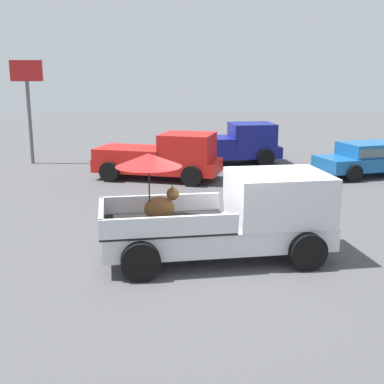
{
  "coord_description": "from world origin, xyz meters",
  "views": [
    {
      "loc": [
        -0.97,
        -10.72,
        4.09
      ],
      "look_at": [
        -0.47,
        1.78,
        1.1
      ],
      "focal_mm": 47.52,
      "sensor_mm": 36.0,
      "label": 1
    }
  ],
  "objects_px": {
    "pickup_truck_red": "(163,157)",
    "pickup_truck_far": "(230,144)",
    "pickup_truck_main": "(234,214)",
    "motel_sign": "(28,91)",
    "parked_sedan_near": "(369,157)"
  },
  "relations": [
    {
      "from": "pickup_truck_red",
      "to": "pickup_truck_far",
      "type": "bearing_deg",
      "value": 64.84
    },
    {
      "from": "pickup_truck_main",
      "to": "pickup_truck_far",
      "type": "height_order",
      "value": "pickup_truck_main"
    },
    {
      "from": "pickup_truck_far",
      "to": "motel_sign",
      "type": "height_order",
      "value": "motel_sign"
    },
    {
      "from": "pickup_truck_red",
      "to": "motel_sign",
      "type": "relative_size",
      "value": 1.12
    },
    {
      "from": "pickup_truck_main",
      "to": "pickup_truck_far",
      "type": "relative_size",
      "value": 1.06
    },
    {
      "from": "pickup_truck_far",
      "to": "motel_sign",
      "type": "xyz_separation_m",
      "value": [
        -8.95,
        0.36,
        2.35
      ]
    },
    {
      "from": "parked_sedan_near",
      "to": "motel_sign",
      "type": "xyz_separation_m",
      "value": [
        -14.19,
        3.34,
        2.49
      ]
    },
    {
      "from": "pickup_truck_red",
      "to": "parked_sedan_near",
      "type": "bearing_deg",
      "value": 19.16
    },
    {
      "from": "pickup_truck_main",
      "to": "pickup_truck_far",
      "type": "distance_m",
      "value": 11.93
    },
    {
      "from": "parked_sedan_near",
      "to": "pickup_truck_red",
      "type": "bearing_deg",
      "value": 166.68
    },
    {
      "from": "pickup_truck_main",
      "to": "pickup_truck_far",
      "type": "xyz_separation_m",
      "value": [
        1.27,
        11.86,
        -0.12
      ]
    },
    {
      "from": "parked_sedan_near",
      "to": "motel_sign",
      "type": "bearing_deg",
      "value": 150.8
    },
    {
      "from": "pickup_truck_red",
      "to": "pickup_truck_far",
      "type": "distance_m",
      "value": 4.49
    },
    {
      "from": "pickup_truck_main",
      "to": "pickup_truck_red",
      "type": "bearing_deg",
      "value": 94.33
    },
    {
      "from": "pickup_truck_main",
      "to": "pickup_truck_red",
      "type": "height_order",
      "value": "pickup_truck_main"
    }
  ]
}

